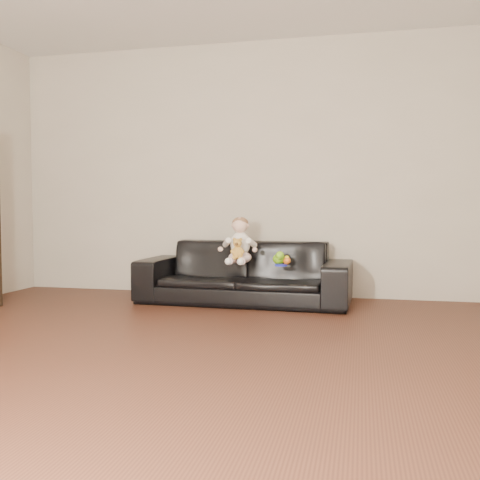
% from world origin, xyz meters
% --- Properties ---
extents(floor, '(5.50, 5.50, 0.00)m').
position_xyz_m(floor, '(0.00, 0.00, 0.00)').
color(floor, '#4A271A').
rests_on(floor, ground).
extents(wall_back, '(5.00, 0.00, 5.00)m').
position_xyz_m(wall_back, '(0.00, 2.75, 1.30)').
color(wall_back, '#BEB39F').
rests_on(wall_back, ground).
extents(sofa, '(2.01, 0.84, 0.58)m').
position_xyz_m(sofa, '(0.09, 2.25, 0.29)').
color(sofa, black).
rests_on(sofa, floor).
extents(baby, '(0.31, 0.37, 0.43)m').
position_xyz_m(baby, '(0.07, 2.14, 0.57)').
color(baby, beige).
rests_on(baby, sofa).
extents(teddy_bear, '(0.12, 0.12, 0.19)m').
position_xyz_m(teddy_bear, '(0.08, 2.01, 0.53)').
color(teddy_bear, gold).
rests_on(teddy_bear, sofa).
extents(toy_green, '(0.16, 0.17, 0.10)m').
position_xyz_m(toy_green, '(0.43, 2.17, 0.43)').
color(toy_green, '#75C517').
rests_on(toy_green, sofa).
extents(toy_rattle, '(0.09, 0.09, 0.07)m').
position_xyz_m(toy_rattle, '(0.51, 2.16, 0.42)').
color(toy_rattle, orange).
rests_on(toy_rattle, sofa).
extents(toy_blue_disc, '(0.14, 0.14, 0.02)m').
position_xyz_m(toy_blue_disc, '(0.47, 2.02, 0.39)').
color(toy_blue_disc, '#1A21D6').
rests_on(toy_blue_disc, sofa).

